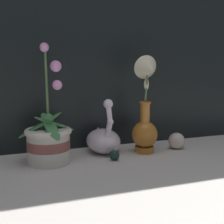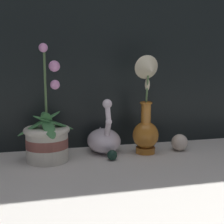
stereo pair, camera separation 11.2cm
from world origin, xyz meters
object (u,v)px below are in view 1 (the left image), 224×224
object	(u,v)px
blue_vase	(146,115)
glass_sphere	(177,141)
swan_figurine	(103,139)
orchid_potted_plant	(49,140)

from	to	relation	value
blue_vase	glass_sphere	world-z (taller)	blue_vase
swan_figurine	blue_vase	distance (m)	0.18
swan_figurine	blue_vase	world-z (taller)	blue_vase
orchid_potted_plant	blue_vase	xyz separation A→B (m)	(0.36, 0.00, 0.06)
swan_figurine	blue_vase	bearing A→B (deg)	-20.47
swan_figurine	glass_sphere	distance (m)	0.29
swan_figurine	glass_sphere	bearing A→B (deg)	-9.73
swan_figurine	glass_sphere	world-z (taller)	swan_figurine
blue_vase	glass_sphere	distance (m)	0.18
orchid_potted_plant	swan_figurine	size ratio (longest dim) A/B	1.91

